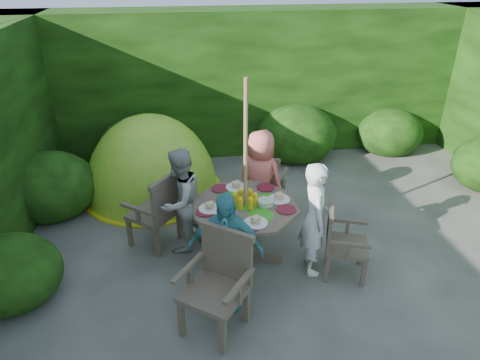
{
  "coord_description": "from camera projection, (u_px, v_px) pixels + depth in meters",
  "views": [
    {
      "loc": [
        -1.48,
        -3.63,
        3.25
      ],
      "look_at": [
        -0.8,
        0.92,
        0.85
      ],
      "focal_mm": 32.0,
      "sensor_mm": 36.0,
      "label": 1
    }
  ],
  "objects": [
    {
      "name": "parasol_pole",
      "position": [
        245.0,
        176.0,
        4.73
      ],
      "size": [
        0.06,
        0.06,
        2.2
      ],
      "primitive_type": "cylinder",
      "rotation": [
        0.0,
        0.0,
        -0.41
      ],
      "color": "olive",
      "rests_on": "ground"
    },
    {
      "name": "garden_chair_front",
      "position": [
        219.0,
        281.0,
        4.05
      ],
      "size": [
        0.79,
        0.77,
        0.99
      ],
      "rotation": [
        0.0,
        0.0,
        -0.65
      ],
      "color": "#483C2F",
      "rests_on": "ground"
    },
    {
      "name": "patio_table",
      "position": [
        246.0,
        213.0,
        4.95
      ],
      "size": [
        1.67,
        1.67,
        0.89
      ],
      "rotation": [
        0.0,
        0.0,
        -0.41
      ],
      "color": "#483C2F",
      "rests_on": "ground"
    },
    {
      "name": "ground",
      "position": [
        321.0,
        278.0,
        4.88
      ],
      "size": [
        60.0,
        60.0,
        0.0
      ],
      "primitive_type": "plane",
      "color": "#44423D",
      "rests_on": "ground"
    },
    {
      "name": "child_back",
      "position": [
        260.0,
        179.0,
        5.61
      ],
      "size": [
        0.77,
        0.75,
        1.34
      ],
      "primitive_type": "imported",
      "rotation": [
        0.0,
        0.0,
        2.44
      ],
      "color": "#F36C64",
      "rests_on": "ground"
    },
    {
      "name": "child_right",
      "position": [
        315.0,
        219.0,
        4.74
      ],
      "size": [
        0.39,
        0.53,
        1.36
      ],
      "primitive_type": "imported",
      "rotation": [
        0.0,
        0.0,
        1.44
      ],
      "color": "white",
      "rests_on": "ground"
    },
    {
      "name": "garden_chair_right",
      "position": [
        341.0,
        240.0,
        4.77
      ],
      "size": [
        0.59,
        0.63,
        0.85
      ],
      "rotation": [
        0.0,
        0.0,
        1.23
      ],
      "color": "#483C2F",
      "rests_on": "ground"
    },
    {
      "name": "garden_chair_left",
      "position": [
        158.0,
        210.0,
        5.23
      ],
      "size": [
        0.74,
        0.76,
        0.95
      ],
      "rotation": [
        0.0,
        0.0,
        -2.23
      ],
      "color": "#483C2F",
      "rests_on": "ground"
    },
    {
      "name": "child_front",
      "position": [
        225.0,
        251.0,
        4.24
      ],
      "size": [
        0.83,
        0.52,
        1.32
      ],
      "primitive_type": "imported",
      "rotation": [
        0.0,
        0.0,
        -0.28
      ],
      "color": "teal",
      "rests_on": "ground"
    },
    {
      "name": "child_left",
      "position": [
        180.0,
        201.0,
        5.11
      ],
      "size": [
        0.79,
        0.82,
        1.33
      ],
      "primitive_type": "imported",
      "rotation": [
        0.0,
        0.0,
        -2.24
      ],
      "color": "#A7A8A2",
      "rests_on": "ground"
    },
    {
      "name": "garden_chair_back",
      "position": [
        264.0,
        182.0,
        5.96
      ],
      "size": [
        0.69,
        0.67,
        0.88
      ],
      "rotation": [
        0.0,
        0.0,
        2.62
      ],
      "color": "#483C2F",
      "rests_on": "ground"
    },
    {
      "name": "hedge_enclosure",
      "position": [
        297.0,
        133.0,
        5.47
      ],
      "size": [
        9.0,
        9.0,
        2.5
      ],
      "color": "black",
      "rests_on": "ground"
    },
    {
      "name": "dome_tent",
      "position": [
        154.0,
        191.0,
        6.72
      ],
      "size": [
        2.14,
        2.14,
        2.44
      ],
      "rotation": [
        0.0,
        0.0,
        0.04
      ],
      "color": "#68C926",
      "rests_on": "ground"
    }
  ]
}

